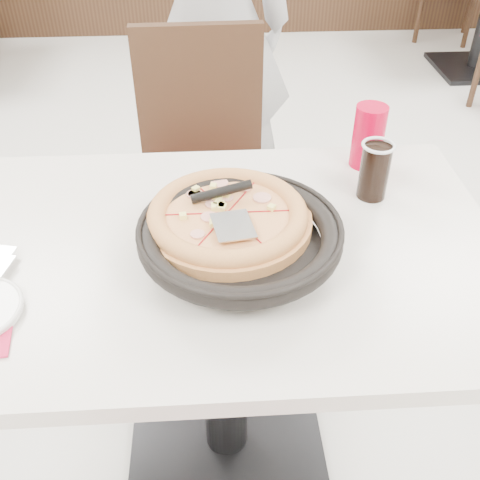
{
  "coord_description": "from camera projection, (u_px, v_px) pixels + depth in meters",
  "views": [
    {
      "loc": [
        -0.19,
        -1.13,
        1.49
      ],
      "look_at": [
        -0.14,
        -0.25,
        0.8
      ],
      "focal_mm": 42.0,
      "sensor_mm": 36.0,
      "label": 1
    }
  ],
  "objects": [
    {
      "name": "red_cup",
      "position": [
        368.0,
        136.0,
        1.4
      ],
      "size": [
        0.08,
        0.08,
        0.16
      ],
      "primitive_type": "cylinder",
      "rotation": [
        0.0,
        0.0,
        -0.01
      ],
      "color": "#B00022",
      "rests_on": "main_table"
    },
    {
      "name": "diner_person",
      "position": [
        211.0,
        25.0,
        2.05
      ],
      "size": [
        0.64,
        0.44,
        1.69
      ],
      "primitive_type": "imported",
      "rotation": [
        0.0,
        0.0,
        3.21
      ],
      "color": "#A7A8AC",
      "rests_on": "floor"
    },
    {
      "name": "pizza_pan",
      "position": [
        240.0,
        243.0,
        1.13
      ],
      "size": [
        0.33,
        0.33,
        0.01
      ],
      "primitive_type": "cylinder",
      "rotation": [
        0.0,
        0.0,
        -0.01
      ],
      "color": "black",
      "rests_on": "trivet"
    },
    {
      "name": "pizza",
      "position": [
        228.0,
        221.0,
        1.15
      ],
      "size": [
        0.35,
        0.35,
        0.02
      ],
      "primitive_type": "cylinder",
      "rotation": [
        0.0,
        0.0,
        -0.01
      ],
      "color": "tan",
      "rests_on": "pizza_pan"
    },
    {
      "name": "pizza_server",
      "position": [
        233.0,
        226.0,
        1.09
      ],
      "size": [
        0.09,
        0.11,
        0.0
      ],
      "primitive_type": "cube",
      "rotation": [
        0.0,
        0.0,
        0.17
      ],
      "color": "silver",
      "rests_on": "pizza"
    },
    {
      "name": "cola_glass",
      "position": [
        374.0,
        172.0,
        1.3
      ],
      "size": [
        0.07,
        0.07,
        0.13
      ],
      "primitive_type": "cylinder",
      "rotation": [
        0.0,
        0.0,
        -0.01
      ],
      "color": "black",
      "rests_on": "main_table"
    },
    {
      "name": "trivet",
      "position": [
        225.0,
        236.0,
        1.18
      ],
      "size": [
        0.12,
        0.12,
        0.04
      ],
      "primitive_type": "cylinder",
      "rotation": [
        0.0,
        0.0,
        -0.01
      ],
      "color": "black",
      "rests_on": "main_table"
    },
    {
      "name": "chair_far",
      "position": [
        204.0,
        187.0,
        1.87
      ],
      "size": [
        0.43,
        0.43,
        0.95
      ],
      "primitive_type": null,
      "rotation": [
        0.0,
        0.0,
        3.17
      ],
      "color": "black",
      "rests_on": "floor"
    },
    {
      "name": "floor",
      "position": [
        278.0,
        384.0,
        1.82
      ],
      "size": [
        7.0,
        7.0,
        0.0
      ],
      "primitive_type": "plane",
      "color": "beige",
      "rests_on": "ground"
    },
    {
      "name": "main_table",
      "position": [
        225.0,
        359.0,
        1.42
      ],
      "size": [
        1.2,
        0.81,
        0.75
      ],
      "primitive_type": null,
      "rotation": [
        0.0,
        0.0,
        -0.01
      ],
      "color": "silver",
      "rests_on": "floor"
    }
  ]
}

